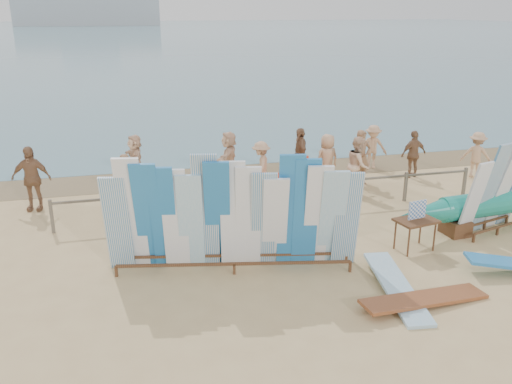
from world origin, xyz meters
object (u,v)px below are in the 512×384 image
object	(u,v)px
main_surfboard_rack	(233,218)
beachgoer_10	(413,154)
beachgoer_6	(327,159)
beachgoer_7	(361,157)
side_surfboard_rack	(497,192)
flat_board_c	(424,304)
beachgoer_4	(300,155)
vendor_table	(415,234)
beachgoer_5	(229,157)
flat_board_b	(396,292)
beach_chair_left	(281,193)
stroller	(307,180)
beachgoer_11	(135,159)
beachgoer_1	(128,179)
beachgoer_9	(373,147)
beach_chair_right	(290,190)
beachgoer_8	(358,165)
beachgoer_3	(261,166)
beachgoer_extra_0	(476,155)
beachgoer_extra_1	(31,179)

from	to	relation	value
main_surfboard_rack	beachgoer_10	size ratio (longest dim) A/B	3.39
beachgoer_6	beachgoer_7	size ratio (longest dim) A/B	0.93
side_surfboard_rack	flat_board_c	size ratio (longest dim) A/B	0.91
beachgoer_4	beachgoer_6	distance (m)	0.92
vendor_table	beachgoer_5	bearing A→B (deg)	106.20
flat_board_b	beachgoer_5	world-z (taller)	beachgoer_5
beachgoer_5	beach_chair_left	bearing A→B (deg)	52.98
side_surfboard_rack	vendor_table	xyz separation A→B (m)	(-2.49, -0.47, -0.70)
stroller	beachgoer_5	distance (m)	2.78
beachgoer_7	beachgoer_11	xyz separation A→B (m)	(-7.14, 2.01, -0.10)
beachgoer_10	beachgoer_11	distance (m)	9.35
side_surfboard_rack	beachgoer_10	world-z (taller)	side_surfboard_rack
beachgoer_6	beachgoer_11	size ratio (longest dim) A/B	1.04
main_surfboard_rack	beachgoer_6	xyz separation A→B (m)	(4.24, 5.32, -0.39)
beachgoer_1	vendor_table	bearing A→B (deg)	-101.93
vendor_table	beachgoer_6	bearing A→B (deg)	80.65
flat_board_b	beachgoer_9	xyz separation A→B (m)	(3.49, 8.49, 0.79)
beachgoer_10	flat_board_b	bearing A→B (deg)	52.11
stroller	side_surfboard_rack	bearing A→B (deg)	-61.65
side_surfboard_rack	vendor_table	size ratio (longest dim) A/B	1.97
beach_chair_right	stroller	world-z (taller)	stroller
stroller	beachgoer_8	xyz separation A→B (m)	(1.59, -0.18, 0.43)
beach_chair_right	beachgoer_6	size ratio (longest dim) A/B	0.53
flat_board_b	main_surfboard_rack	bearing A→B (deg)	156.66
vendor_table	beachgoer_4	xyz separation A→B (m)	(-0.93, 5.88, 0.49)
beachgoer_8	beach_chair_right	bearing A→B (deg)	116.08
flat_board_b	beachgoer_11	size ratio (longest dim) A/B	1.68
vendor_table	beach_chair_right	distance (m)	4.62
flat_board_b	beachgoer_4	xyz separation A→B (m)	(0.47, 7.65, 0.90)
beachgoer_3	beachgoer_11	world-z (taller)	beachgoer_11
beach_chair_right	beachgoer_5	bearing A→B (deg)	128.88
vendor_table	beachgoer_11	size ratio (longest dim) A/B	0.78
beachgoer_3	beachgoer_extra_0	xyz separation A→B (m)	(7.45, -0.44, -0.00)
beach_chair_left	beachgoer_9	bearing A→B (deg)	17.22
flat_board_c	beachgoer_11	xyz separation A→B (m)	(-5.14, 9.42, 0.80)
beachgoer_3	beachgoer_9	bearing A→B (deg)	128.91
main_surfboard_rack	beachgoer_5	size ratio (longest dim) A/B	3.17
beachgoer_8	beachgoer_11	xyz separation A→B (m)	(-6.68, 2.78, -0.09)
beachgoer_3	beachgoer_6	distance (m)	2.24
beach_chair_left	beachgoer_3	bearing A→B (deg)	93.26
flat_board_b	beachgoer_3	distance (m)	7.17
main_surfboard_rack	beachgoer_4	bearing A→B (deg)	70.78
beach_chair_right	beachgoer_8	distance (m)	2.30
beachgoer_10	beachgoer_extra_1	size ratio (longest dim) A/B	0.86
beachgoer_7	beachgoer_extra_1	xyz separation A→B (m)	(-10.09, 0.03, 0.04)
main_surfboard_rack	beachgoer_3	xyz separation A→B (m)	(1.99, 5.26, -0.43)
vendor_table	beachgoer_11	xyz separation A→B (m)	(-6.23, 7.10, 0.39)
beach_chair_right	stroller	xyz separation A→B (m)	(0.63, 0.22, 0.20)
beachgoer_5	beachgoer_extra_0	distance (m)	8.40
vendor_table	beachgoer_11	bearing A→B (deg)	120.09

